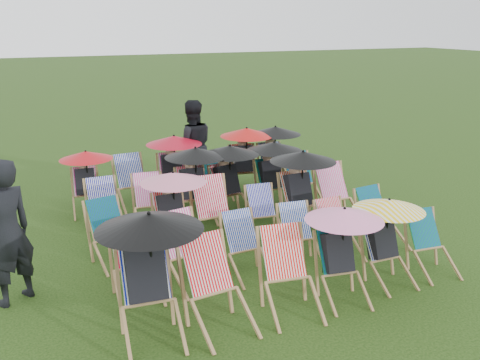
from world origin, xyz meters
name	(u,v)px	position (x,y,z in m)	size (l,w,h in m)	color
ground	(239,240)	(0.00, 0.00, 0.00)	(100.00, 100.00, 0.00)	black
deckchair_0	(149,275)	(-2.04, -2.11, 0.76)	(1.21, 1.27, 1.44)	#997447
deckchair_1	(218,288)	(-1.29, -2.28, 0.51)	(0.78, 1.01, 1.02)	#997447
deckchair_2	(290,275)	(-0.34, -2.30, 0.50)	(0.78, 1.00, 0.99)	#997447
deckchair_3	(343,253)	(0.43, -2.27, 0.63)	(1.01, 1.07, 1.19)	#997447
deckchair_4	(388,240)	(1.26, -2.14, 0.61)	(0.98, 1.01, 1.16)	#997447
deckchair_5	(432,245)	(2.03, -2.18, 0.42)	(0.63, 0.82, 0.84)	#997447
deckchair_6	(135,263)	(-1.98, -1.14, 0.47)	(0.66, 0.89, 0.93)	#997447
deckchair_7	(190,251)	(-1.22, -1.08, 0.47)	(0.77, 0.97, 0.94)	#997447
deckchair_8	(248,247)	(-0.40, -1.19, 0.43)	(0.60, 0.82, 0.86)	#997447
deckchair_9	(301,236)	(0.48, -1.15, 0.42)	(0.64, 0.83, 0.84)	#997447
deckchair_10	(340,230)	(1.14, -1.18, 0.41)	(0.57, 0.78, 0.83)	#997447
deckchair_11	(382,219)	(1.97, -1.14, 0.45)	(0.68, 0.89, 0.90)	#997447
deckchair_12	(112,234)	(-2.05, 0.01, 0.45)	(0.75, 0.93, 0.91)	#997447
deckchair_13	(173,210)	(-1.07, 0.11, 0.65)	(1.03, 1.07, 1.23)	#997447
deckchair_14	(216,213)	(-0.38, 0.07, 0.51)	(0.70, 0.96, 1.02)	#997447
deckchair_15	(265,213)	(0.45, -0.04, 0.41)	(0.62, 0.81, 0.82)	#997447
deckchair_16	(303,189)	(1.21, 0.05, 0.71)	(1.13, 1.18, 1.35)	#997447
deckchair_17	(339,195)	(1.95, 0.02, 0.50)	(0.67, 0.93, 1.01)	#997447
deckchair_18	(105,208)	(-1.93, 1.20, 0.45)	(0.60, 0.83, 0.90)	#997447
deckchair_19	(150,203)	(-1.16, 1.17, 0.45)	(0.68, 0.88, 0.89)	#997447
deckchair_20	(195,183)	(-0.32, 1.20, 0.69)	(1.10, 1.15, 1.31)	#997447
deckchair_21	(231,179)	(0.37, 1.21, 0.68)	(1.08, 1.17, 1.28)	#997447
deckchair_22	(274,174)	(1.27, 1.23, 0.67)	(1.06, 1.11, 1.26)	#997447
deckchair_23	(304,180)	(1.89, 1.16, 0.48)	(0.69, 0.93, 0.97)	#997447
deckchair_24	(86,181)	(-2.05, 2.40, 0.61)	(0.97, 1.03, 1.15)	#997447
deckchair_25	(134,183)	(-1.18, 2.31, 0.49)	(0.69, 0.94, 0.98)	#997447
deckchair_26	(173,168)	(-0.37, 2.37, 0.69)	(1.10, 1.17, 1.31)	#997447
deckchair_27	(216,176)	(0.49, 2.27, 0.44)	(0.67, 0.87, 0.88)	#997447
deckchair_28	(246,158)	(1.24, 2.43, 0.70)	(1.11, 1.19, 1.32)	#997447
deckchair_29	(275,156)	(1.92, 2.42, 0.69)	(1.09, 1.15, 1.30)	#997447
person_left	(7,233)	(-3.45, -0.64, 0.95)	(0.69, 0.45, 1.89)	black
person_rear	(192,146)	(0.20, 2.88, 0.96)	(0.94, 0.73, 1.93)	black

